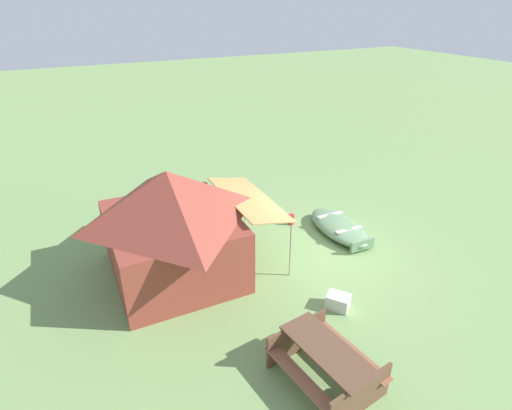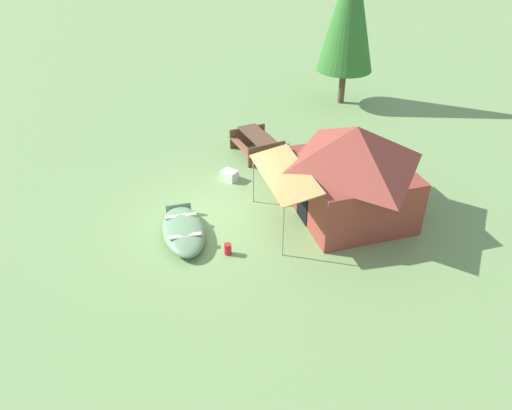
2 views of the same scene
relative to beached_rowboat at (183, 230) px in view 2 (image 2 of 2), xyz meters
The scene contains 7 objects.
ground_plane 1.27m from the beached_rowboat, 122.33° to the left, with size 80.00×80.00×0.00m, color #769959.
beached_rowboat is the anchor object (origin of this frame).
canvas_cabin_tent 5.11m from the beached_rowboat, 86.94° to the left, with size 3.61×4.29×2.82m.
picnic_table 5.50m from the beached_rowboat, 140.69° to the left, with size 2.04×1.68×0.79m.
cooler_box 3.39m from the beached_rowboat, 142.94° to the left, with size 0.51×0.39×0.34m, color silver.
fuel_can 1.51m from the beached_rowboat, 41.20° to the left, with size 0.20×0.20×0.32m, color red.
pine_tree_back_right 12.47m from the beached_rowboat, 132.83° to the left, with size 2.44×2.44×6.64m.
Camera 2 is at (11.83, -2.38, 8.25)m, focal length 34.17 mm.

